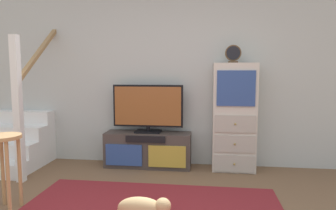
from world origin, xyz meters
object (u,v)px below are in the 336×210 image
at_px(television, 148,107).
at_px(desk_clock, 233,54).
at_px(side_cabinet, 234,117).
at_px(bar_stool_near, 4,155).
at_px(dog, 144,209).
at_px(media_console, 148,150).

bearing_deg(television, desk_clock, -1.41).
bearing_deg(side_cabinet, bar_stool_near, -146.57).
distance_m(side_cabinet, bar_stool_near, 2.81).
xyz_separation_m(television, desk_clock, (1.17, -0.03, 0.74)).
bearing_deg(dog, media_console, 99.60).
relative_size(desk_clock, dog, 0.43).
relative_size(media_console, television, 1.22).
relative_size(media_console, dog, 2.24).
xyz_separation_m(bar_stool_near, dog, (1.40, -0.07, -0.44)).
bearing_deg(bar_stool_near, media_console, 53.50).
height_order(desk_clock, bar_stool_near, desk_clock).
height_order(side_cabinet, bar_stool_near, side_cabinet).
relative_size(television, side_cabinet, 0.68).
distance_m(desk_clock, dog, 2.35).
height_order(bar_stool_near, dog, bar_stool_near).
xyz_separation_m(television, dog, (0.27, -1.62, -0.74)).
bearing_deg(side_cabinet, dog, -120.10).
xyz_separation_m(side_cabinet, bar_stool_near, (-2.34, -1.54, -0.18)).
bearing_deg(side_cabinet, television, 179.35).
bearing_deg(bar_stool_near, dog, -2.71).
height_order(media_console, desk_clock, desk_clock).
bearing_deg(bar_stool_near, television, 53.93).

